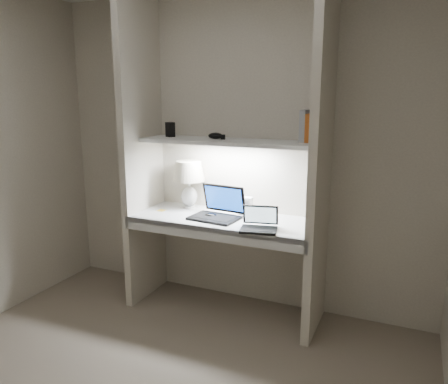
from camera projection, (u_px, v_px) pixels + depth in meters
The scene contains 17 objects.
back_wall at pixel (237, 152), 3.53m from camera, with size 3.20×0.01×2.50m, color beige.
alcove_panel_left at pixel (142, 151), 3.57m from camera, with size 0.06×0.55×2.50m, color beige.
alcove_panel_right at pixel (321, 162), 2.99m from camera, with size 0.06×0.55×2.50m, color beige.
desk at pixel (224, 220), 3.39m from camera, with size 1.40×0.55×0.04m, color white.
desk_apron at pixel (209, 233), 3.16m from camera, with size 1.46×0.03×0.10m, color silver.
shelf at pixel (229, 142), 3.34m from camera, with size 1.40×0.36×0.03m, color silver.
strip_light at pixel (229, 145), 3.35m from camera, with size 0.60×0.04×0.01m, color white.
table_lamp at pixel (189, 176), 3.62m from camera, with size 0.27×0.27×0.40m.
laptop_main at pixel (218, 210), 3.38m from camera, with size 0.39×0.35×0.24m.
laptop_netbook at pixel (259, 224), 3.08m from camera, with size 0.29×0.27×0.16m.
speaker at pixel (246, 206), 3.46m from camera, with size 0.10×0.07×0.14m, color silver.
mouse at pixel (211, 216), 3.38m from camera, with size 0.09×0.06×0.03m, color black.
cable_coil at pixel (234, 218), 3.35m from camera, with size 0.10×0.10×0.01m, color black.
sticky_note at pixel (161, 210), 3.59m from camera, with size 0.06×0.06×0.00m, color gold.
book_row at pixel (316, 127), 3.14m from camera, with size 0.22×0.15×0.23m.
shelf_box at pixel (170, 130), 3.56m from camera, with size 0.07×0.05×0.12m, color black.
shelf_gadget at pixel (216, 136), 3.39m from camera, with size 0.12×0.08×0.05m, color black.
Camera 1 is at (1.31, -1.76, 1.71)m, focal length 35.00 mm.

